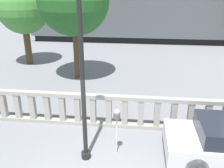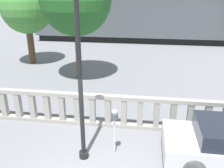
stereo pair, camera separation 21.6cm
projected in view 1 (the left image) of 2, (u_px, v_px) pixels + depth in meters
name	position (u px, v px, depth m)	size (l,w,h in m)	color
balustrade	(109.00, 111.00, 8.87)	(15.43, 0.24, 1.23)	#9E998E
lamppost	(81.00, 45.00, 6.17)	(0.36, 0.36, 5.73)	black
parking_meter	(117.00, 118.00, 7.19)	(0.20, 0.20, 1.49)	silver
train_near	(150.00, 19.00, 22.03)	(20.80, 2.87, 4.45)	black
tree_left	(73.00, 0.00, 12.30)	(3.62, 3.62, 5.93)	#4C3823
tree_right	(23.00, 8.00, 15.08)	(3.13, 3.13, 5.06)	#4C3823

